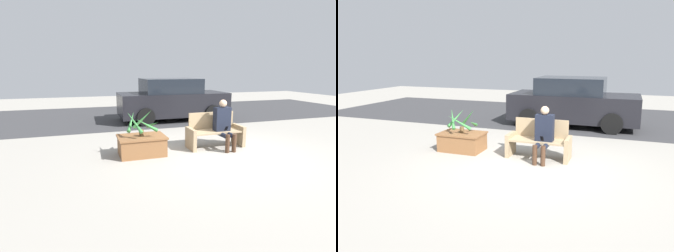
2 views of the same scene
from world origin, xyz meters
TOP-DOWN VIEW (x-y plane):
  - ground_plane at (0.00, 0.00)m, footprint 30.00×30.00m
  - road_surface at (0.00, 6.14)m, footprint 20.00×6.00m
  - bench at (-0.01, 0.72)m, footprint 1.44×0.56m
  - person_seated at (0.13, 0.53)m, footprint 0.40×0.63m
  - planter_box at (-1.93, 0.61)m, footprint 1.09×0.74m
  - potted_plant at (-1.93, 0.61)m, footprint 0.74×0.72m
  - parked_car at (0.13, 4.58)m, footprint 4.16×1.98m

SIDE VIEW (x-z plane):
  - ground_plane at x=0.00m, z-range 0.00..0.00m
  - road_surface at x=0.00m, z-range 0.00..0.01m
  - planter_box at x=-1.93m, z-range 0.02..0.47m
  - bench at x=-0.01m, z-range -0.05..0.82m
  - person_seated at x=0.13m, z-range 0.04..1.26m
  - potted_plant at x=-1.93m, z-range 0.45..1.05m
  - parked_car at x=0.13m, z-range -0.02..1.59m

